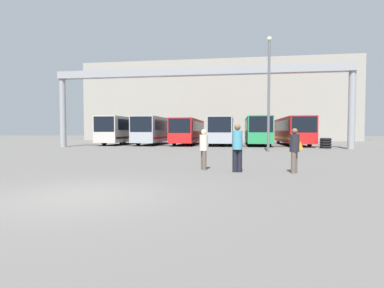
{
  "coord_description": "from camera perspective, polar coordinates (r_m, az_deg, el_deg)",
  "views": [
    {
      "loc": [
        3.69,
        -6.77,
        1.57
      ],
      "look_at": [
        -0.72,
        23.07,
        0.3
      ],
      "focal_mm": 28.0,
      "sensor_mm": 36.0,
      "label": 1
    }
  ],
  "objects": [
    {
      "name": "bus_slot_5",
      "position": [
        36.47,
        18.6,
        2.64
      ],
      "size": [
        2.59,
        12.15,
        3.11
      ],
      "color": "red",
      "rests_on": "ground"
    },
    {
      "name": "pedestrian_near_right",
      "position": [
        11.64,
        8.63,
        -0.53
      ],
      "size": [
        0.38,
        0.38,
        1.84
      ],
      "rotation": [
        0.0,
        0.0,
        3.18
      ],
      "color": "black",
      "rests_on": "ground"
    },
    {
      "name": "building_backdrop",
      "position": [
        58.1,
        4.78,
        7.8
      ],
      "size": [
        48.28,
        12.0,
        14.07
      ],
      "color": "gray",
      "rests_on": "ground"
    },
    {
      "name": "bus_slot_0",
      "position": [
        37.91,
        -12.98,
        2.81
      ],
      "size": [
        2.51,
        10.94,
        3.25
      ],
      "color": "beige",
      "rests_on": "ground"
    },
    {
      "name": "pedestrian_near_center",
      "position": [
        12.25,
        2.25,
        -0.84
      ],
      "size": [
        0.34,
        0.34,
        1.65
      ],
      "rotation": [
        0.0,
        0.0,
        2.01
      ],
      "color": "brown",
      "rests_on": "ground"
    },
    {
      "name": "tire_stack",
      "position": [
        30.48,
        24.09,
        0.15
      ],
      "size": [
        1.04,
        1.04,
        0.96
      ],
      "color": "black",
      "rests_on": "ground"
    },
    {
      "name": "ground_plane",
      "position": [
        7.87,
        -20.03,
        -9.23
      ],
      "size": [
        200.0,
        200.0,
        0.0
      ],
      "primitive_type": "plane",
      "color": "#514F4C"
    },
    {
      "name": "bus_slot_1",
      "position": [
        36.75,
        -7.01,
        2.83
      ],
      "size": [
        2.58,
        11.2,
        3.22
      ],
      "color": "#999EA5",
      "rests_on": "ground"
    },
    {
      "name": "bus_slot_4",
      "position": [
        35.04,
        12.33,
        2.77
      ],
      "size": [
        2.54,
        10.26,
        3.16
      ],
      "color": "#268C4C",
      "rests_on": "ground"
    },
    {
      "name": "bus_slot_3",
      "position": [
        35.05,
        5.7,
        2.78
      ],
      "size": [
        2.56,
        10.38,
        3.13
      ],
      "color": "#999EA5",
      "rests_on": "ground"
    },
    {
      "name": "bus_slot_2",
      "position": [
        36.14,
        -0.68,
        2.66
      ],
      "size": [
        2.51,
        11.72,
        2.99
      ],
      "color": "red",
      "rests_on": "ground"
    },
    {
      "name": "overhead_gantry",
      "position": [
        28.85,
        0.97,
        11.85
      ],
      "size": [
        28.11,
        0.8,
        7.55
      ],
      "color": "gray",
      "rests_on": "ground"
    },
    {
      "name": "lamp_post",
      "position": [
        24.06,
        14.42,
        9.96
      ],
      "size": [
        0.36,
        0.36,
        8.8
      ],
      "color": "#595B60",
      "rests_on": "ground"
    },
    {
      "name": "traffic_cone",
      "position": [
        28.09,
        19.97,
        -0.19
      ],
      "size": [
        0.48,
        0.48,
        0.74
      ],
      "color": "orange",
      "rests_on": "ground"
    },
    {
      "name": "pedestrian_mid_left",
      "position": [
        11.88,
        18.93,
        -0.97
      ],
      "size": [
        0.35,
        0.35,
        1.69
      ],
      "rotation": [
        0.0,
        0.0,
        4.21
      ],
      "color": "brown",
      "rests_on": "ground"
    }
  ]
}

